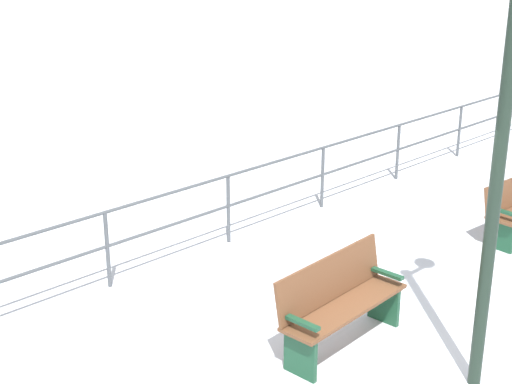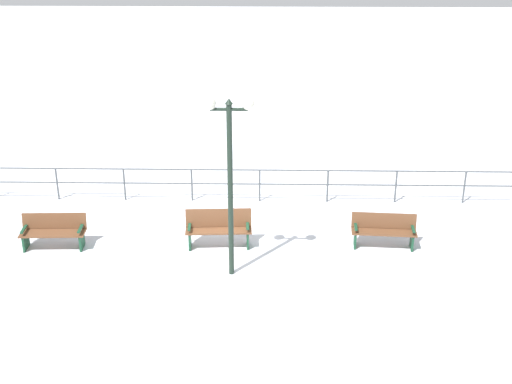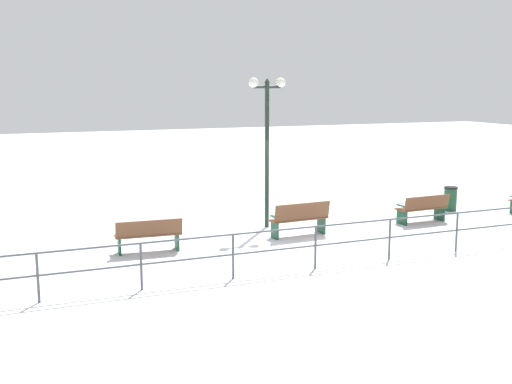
% 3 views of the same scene
% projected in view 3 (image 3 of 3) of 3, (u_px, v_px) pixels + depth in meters
% --- Properties ---
extents(ground_plane, '(80.00, 80.00, 0.00)m').
position_uv_depth(ground_plane, '(298.00, 236.00, 16.76)').
color(ground_plane, white).
rests_on(ground_plane, ground).
extents(bench_second, '(0.62, 1.61, 0.84)m').
position_uv_depth(bench_second, '(423.00, 208.00, 18.24)').
color(bench_second, brown).
rests_on(bench_second, ground).
extents(bench_third, '(0.57, 1.66, 0.95)m').
position_uv_depth(bench_third, '(300.00, 218.00, 16.58)').
color(bench_third, brown).
rests_on(bench_third, ground).
extents(bench_fourth, '(0.58, 1.63, 0.84)m').
position_uv_depth(bench_fourth, '(149.00, 234.00, 15.01)').
color(bench_fourth, brown).
rests_on(bench_fourth, ground).
extents(lamppost_middle, '(0.28, 1.09, 4.23)m').
position_uv_depth(lamppost_middle, '(267.00, 123.00, 17.26)').
color(lamppost_middle, '#1E2D23').
rests_on(lamppost_middle, ground).
extents(waterfront_railing, '(0.05, 21.38, 0.98)m').
position_uv_depth(waterfront_railing, '(354.00, 236.00, 14.02)').
color(waterfront_railing, '#4C5156').
rests_on(waterfront_railing, ground).
extents(trash_bin, '(0.43, 0.43, 0.78)m').
position_uv_depth(trash_bin, '(450.00, 199.00, 20.02)').
color(trash_bin, '#1E4C2D').
rests_on(trash_bin, ground).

